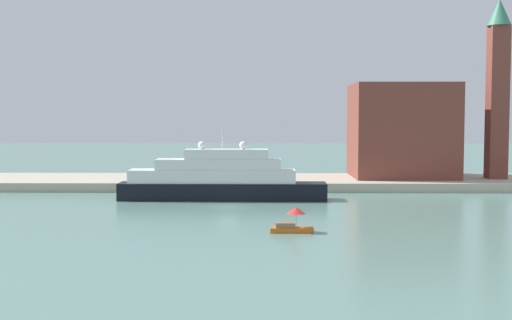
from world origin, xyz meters
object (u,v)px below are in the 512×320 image
(harbor_building, at_px, (402,130))
(small_motorboat, at_px, (292,222))
(bell_tower, at_px, (498,82))
(parked_car, at_px, (158,175))
(large_yacht, at_px, (220,180))
(person_figure, at_px, (181,174))
(mooring_bollard, at_px, (223,180))

(harbor_building, bearing_deg, small_motorboat, -113.66)
(harbor_building, distance_m, bell_tower, 17.26)
(small_motorboat, xyz_separation_m, parked_car, (-20.29, 41.64, 0.98))
(harbor_building, distance_m, parked_car, 41.67)
(large_yacht, distance_m, harbor_building, 36.64)
(bell_tower, relative_size, person_figure, 16.49)
(large_yacht, bearing_deg, person_figure, 116.01)
(small_motorboat, xyz_separation_m, bell_tower, (35.41, 43.52, 16.25))
(mooring_bollard, bearing_deg, person_figure, 143.35)
(large_yacht, bearing_deg, small_motorboat, -70.62)
(large_yacht, height_order, mooring_bollard, large_yacht)
(small_motorboat, height_order, parked_car, parked_car)
(small_motorboat, height_order, bell_tower, bell_tower)
(small_motorboat, relative_size, harbor_building, 0.26)
(bell_tower, distance_m, parked_car, 57.79)
(parked_car, bearing_deg, harbor_building, 7.00)
(small_motorboat, relative_size, bell_tower, 0.15)
(bell_tower, xyz_separation_m, parked_car, (-55.70, -1.89, -15.27))
(parked_car, bearing_deg, bell_tower, 1.94)
(bell_tower, bearing_deg, mooring_bollard, -170.16)
(large_yacht, relative_size, person_figure, 16.27)
(large_yacht, distance_m, small_motorboat, 27.65)
(small_motorboat, distance_m, bell_tower, 58.42)
(small_motorboat, bearing_deg, mooring_bollard, 104.53)
(small_motorboat, distance_m, harbor_building, 51.59)
(bell_tower, height_order, person_figure, bell_tower)
(harbor_building, xyz_separation_m, bell_tower, (14.98, -3.12, 7.98))
(large_yacht, relative_size, harbor_building, 1.73)
(bell_tower, distance_m, mooring_bollard, 47.93)
(large_yacht, xyz_separation_m, small_motorboat, (9.15, -26.02, -1.80))
(bell_tower, xyz_separation_m, mooring_bollard, (-44.68, -7.75, -15.50))
(bell_tower, bearing_deg, large_yacht, -158.56)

